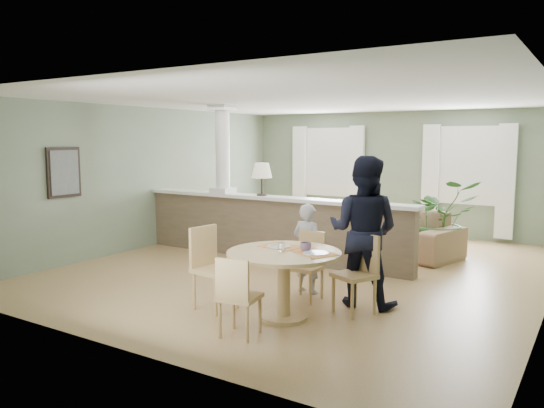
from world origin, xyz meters
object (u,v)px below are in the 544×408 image
Objects in this scene: sofa at (383,230)px; chair_near at (237,293)px; chair_far_boy at (308,262)px; dining_table at (285,265)px; man_person at (363,231)px; chair_side at (211,264)px; houseplant at (440,219)px; child_person at (308,248)px; chair_far_man at (359,270)px.

chair_near is (0.26, -4.98, 0.07)m from sofa.
chair_far_boy is at bearing -98.06° from chair_near.
dining_table is at bearing -79.59° from chair_far_boy.
chair_side is at bearing 31.87° from man_person.
dining_table is at bearing -107.46° from chair_near.
chair_far_boy reaches higher than sofa.
chair_far_boy reaches higher than chair_near.
chair_far_boy is 1.62m from chair_near.
houseplant is at bearing 15.80° from sofa.
child_person is (0.69, 1.23, 0.05)m from chair_side.
man_person is at bearing -58.31° from sofa.
child_person is at bearing -22.13° from chair_side.
sofa is at bearing 95.03° from dining_table.
man_person reaches higher than sofa.
chair_far_man is at bearing -126.25° from chair_near.
chair_far_man is 0.94× the size of chair_side.
man_person reaches higher than chair_near.
chair_far_man reaches higher than sofa.
chair_far_boy is 1.29m from chair_side.
chair_far_boy is at bearing 99.92° from dining_table.
chair_near reaches higher than sofa.
child_person reaches higher than sofa.
chair_side is (-0.86, 0.64, 0.08)m from chair_near.
houseplant is 1.06× the size of dining_table.
dining_table reaches higher than sofa.
chair_side is 1.94m from man_person.
chair_near is at bearing -88.35° from chair_far_boy.
man_person is (0.56, 0.98, 0.31)m from dining_table.
dining_table is 0.81m from chair_near.
chair_side reaches higher than chair_far_boy.
chair_far_boy is (-0.81, -3.36, -0.21)m from houseplant.
dining_table is 0.99m from chair_side.
chair_near is 0.46× the size of man_person.
chair_near is 1.89m from child_person.
man_person is (0.70, 0.14, 0.45)m from chair_far_boy.
chair_near is 1.95m from man_person.
dining_table is 0.94m from chair_far_man.
chair_far_boy is at bearing -33.18° from chair_side.
dining_table reaches higher than chair_near.
houseplant is 0.74× the size of man_person.
dining_table is (0.37, -4.19, 0.23)m from sofa.
chair_near is at bearing -71.47° from sofa.
chair_far_boy is 0.80m from chair_far_man.
chair_far_man is at bearing 161.29° from child_person.
chair_side reaches higher than dining_table.
chair_side is (-1.61, -0.83, 0.04)m from chair_far_man.
dining_table is 1.52× the size of chair_near.
houseplant is 1.14× the size of child_person.
houseplant is 3.46m from chair_far_boy.
chair_side is 1.41m from child_person.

